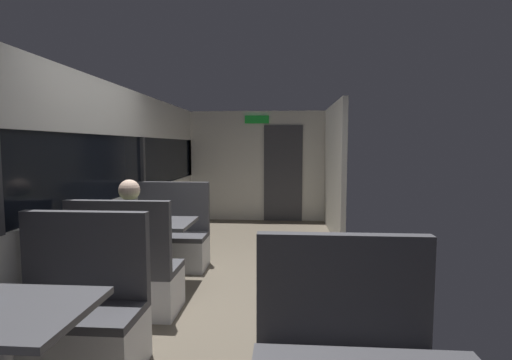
% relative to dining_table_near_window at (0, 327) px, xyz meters
% --- Properties ---
extents(ground_plane, '(3.30, 9.20, 0.02)m').
position_rel_dining_table_near_window_xyz_m(ground_plane, '(0.89, 2.09, -0.65)').
color(ground_plane, '#665B4C').
extents(carriage_window_panel_left, '(0.09, 8.48, 2.30)m').
position_rel_dining_table_near_window_xyz_m(carriage_window_panel_left, '(-0.56, 2.09, 0.47)').
color(carriage_window_panel_left, beige).
rests_on(carriage_window_panel_left, ground_plane).
extents(carriage_end_bulkhead, '(2.90, 0.11, 2.30)m').
position_rel_dining_table_near_window_xyz_m(carriage_end_bulkhead, '(0.95, 6.28, 0.50)').
color(carriage_end_bulkhead, beige).
rests_on(carriage_end_bulkhead, ground_plane).
extents(carriage_aisle_panel_right, '(0.08, 2.40, 2.30)m').
position_rel_dining_table_near_window_xyz_m(carriage_aisle_panel_right, '(2.34, 5.09, 0.51)').
color(carriage_aisle_panel_right, beige).
rests_on(carriage_aisle_panel_right, ground_plane).
extents(dining_table_near_window, '(0.90, 0.70, 0.74)m').
position_rel_dining_table_near_window_xyz_m(dining_table_near_window, '(0.00, 0.00, 0.00)').
color(dining_table_near_window, '#9E9EA3').
rests_on(dining_table_near_window, ground_plane).
extents(bench_near_window_facing_entry, '(0.95, 0.50, 1.10)m').
position_rel_dining_table_near_window_xyz_m(bench_near_window_facing_entry, '(0.00, 0.70, -0.31)').
color(bench_near_window_facing_entry, silver).
rests_on(bench_near_window_facing_entry, ground_plane).
extents(dining_table_mid_window, '(0.90, 0.70, 0.74)m').
position_rel_dining_table_near_window_xyz_m(dining_table_mid_window, '(0.00, 2.30, 0.00)').
color(dining_table_mid_window, '#9E9EA3').
rests_on(dining_table_mid_window, ground_plane).
extents(bench_mid_window_facing_end, '(0.95, 0.50, 1.10)m').
position_rel_dining_table_near_window_xyz_m(bench_mid_window_facing_end, '(0.00, 1.60, -0.31)').
color(bench_mid_window_facing_end, silver).
rests_on(bench_mid_window_facing_end, ground_plane).
extents(bench_mid_window_facing_entry, '(0.95, 0.50, 1.10)m').
position_rel_dining_table_near_window_xyz_m(bench_mid_window_facing_entry, '(0.00, 3.00, -0.31)').
color(bench_mid_window_facing_entry, silver).
rests_on(bench_mid_window_facing_entry, ground_plane).
extents(seated_passenger, '(0.47, 0.55, 1.26)m').
position_rel_dining_table_near_window_xyz_m(seated_passenger, '(0.00, 1.67, -0.10)').
color(seated_passenger, '#26262D').
rests_on(seated_passenger, ground_plane).
extents(coffee_cup_secondary, '(0.07, 0.07, 0.09)m').
position_rel_dining_table_near_window_xyz_m(coffee_cup_secondary, '(0.07, 2.22, 0.15)').
color(coffee_cup_secondary, '#26598C').
rests_on(coffee_cup_secondary, dining_table_mid_window).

